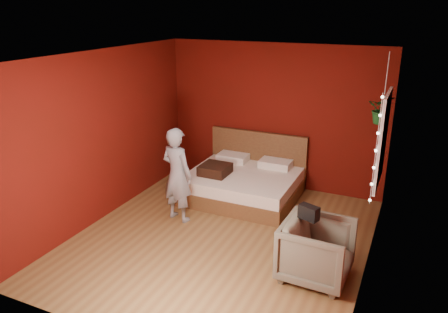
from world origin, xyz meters
TOP-DOWN VIEW (x-y plane):
  - floor at (0.00, 0.00)m, footprint 4.50×4.50m
  - room_walls at (0.00, 0.00)m, footprint 4.04×4.54m
  - window at (1.97, 0.90)m, footprint 0.05×0.97m
  - fairy_lights at (1.94, 0.37)m, footprint 0.04×0.04m
  - bed at (-0.25, 1.50)m, footprint 1.84×1.56m
  - person at (-0.88, 0.28)m, footprint 0.61×0.46m
  - armchair at (1.46, -0.38)m, footprint 0.86×0.84m
  - handbag at (1.32, -0.33)m, footprint 0.27×0.20m
  - throw_pillow at (-0.67, 1.20)m, footprint 0.48×0.48m
  - hanging_plant at (1.88, 1.48)m, footprint 0.42×0.37m

SIDE VIEW (x-z plane):
  - floor at x=0.00m, z-range 0.00..0.00m
  - bed at x=-0.25m, z-range -0.24..0.77m
  - armchair at x=1.46m, z-range 0.00..0.75m
  - throw_pillow at x=-0.67m, z-range 0.46..0.63m
  - person at x=-0.88m, z-range 0.00..1.49m
  - handbag at x=1.32m, z-range 0.75..0.93m
  - fairy_lights at x=1.94m, z-range 0.77..2.22m
  - window at x=1.97m, z-range 0.87..2.14m
  - room_walls at x=0.00m, z-range 0.37..2.99m
  - hanging_plant at x=1.88m, z-range 1.27..2.30m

